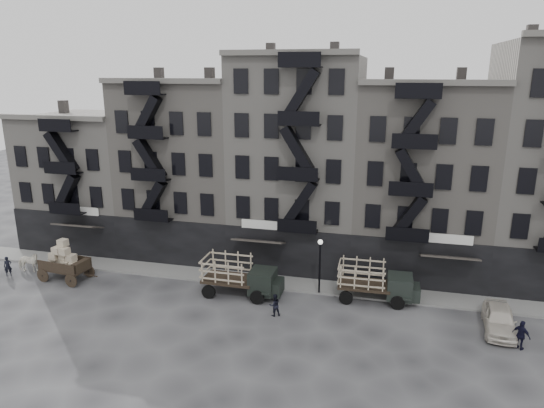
% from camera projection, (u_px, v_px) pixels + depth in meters
% --- Properties ---
extents(ground, '(140.00, 140.00, 0.00)m').
position_uv_depth(ground, '(271.00, 306.00, 34.09)').
color(ground, '#38383A').
rests_on(ground, ground).
extents(sidewalk, '(55.00, 2.50, 0.15)m').
position_uv_depth(sidewalk, '(283.00, 283.00, 37.58)').
color(sidewalk, slate).
rests_on(sidewalk, ground).
extents(building_west, '(10.00, 11.35, 13.20)m').
position_uv_depth(building_west, '(93.00, 178.00, 46.27)').
color(building_west, gray).
rests_on(building_west, ground).
extents(building_midwest, '(10.00, 11.35, 16.20)m').
position_uv_depth(building_midwest, '(190.00, 168.00, 43.56)').
color(building_midwest, gray).
rests_on(building_midwest, ground).
extents(building_center, '(10.00, 11.35, 18.20)m').
position_uv_depth(building_center, '(299.00, 162.00, 40.99)').
color(building_center, gray).
rests_on(building_center, ground).
extents(building_mideast, '(10.00, 11.35, 16.20)m').
position_uv_depth(building_mideast, '(421.00, 179.00, 38.95)').
color(building_mideast, gray).
rests_on(building_mideast, ground).
extents(lamp_post, '(0.36, 0.36, 4.28)m').
position_uv_depth(lamp_post, '(320.00, 259.00, 35.08)').
color(lamp_post, black).
rests_on(lamp_post, ground).
extents(horse, '(2.09, 1.18, 1.67)m').
position_uv_depth(horse, '(28.00, 262.00, 39.51)').
color(horse, silver).
rests_on(horse, ground).
extents(wagon, '(4.06, 2.50, 3.25)m').
position_uv_depth(wagon, '(63.00, 258.00, 37.82)').
color(wagon, black).
rests_on(wagon, ground).
extents(stake_truck_west, '(5.89, 2.50, 2.93)m').
position_uv_depth(stake_truck_west, '(240.00, 274.00, 35.30)').
color(stake_truck_west, black).
rests_on(stake_truck_west, ground).
extents(stake_truck_east, '(5.72, 2.46, 2.84)m').
position_uv_depth(stake_truck_east, '(376.00, 279.00, 34.46)').
color(stake_truck_east, black).
rests_on(stake_truck_east, ground).
extents(car_east, '(2.24, 4.76, 1.58)m').
position_uv_depth(car_east, '(499.00, 319.00, 30.68)').
color(car_east, beige).
rests_on(car_east, ground).
extents(pedestrian_west, '(0.69, 0.68, 1.61)m').
position_uv_depth(pedestrian_west, '(8.00, 266.00, 38.82)').
color(pedestrian_west, black).
rests_on(pedestrian_west, ground).
extents(pedestrian_mid, '(0.96, 0.90, 1.56)m').
position_uv_depth(pedestrian_mid, '(275.00, 305.00, 32.51)').
color(pedestrian_mid, black).
rests_on(pedestrian_mid, ground).
extents(policeman, '(1.11, 1.04, 1.84)m').
position_uv_depth(policeman, '(521.00, 335.00, 28.56)').
color(policeman, black).
rests_on(policeman, ground).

